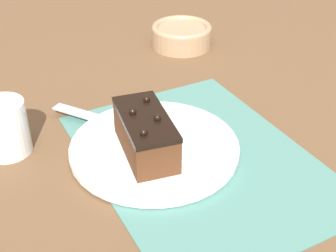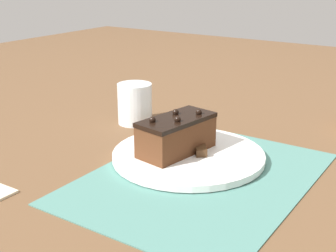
{
  "view_description": "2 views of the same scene",
  "coord_description": "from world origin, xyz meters",
  "px_view_note": "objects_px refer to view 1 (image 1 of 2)",
  "views": [
    {
      "loc": [
        0.52,
        -0.33,
        0.47
      ],
      "look_at": [
        -0.02,
        -0.05,
        0.07
      ],
      "focal_mm": 50.0,
      "sensor_mm": 36.0,
      "label": 1
    },
    {
      "loc": [
        0.64,
        0.36,
        0.35
      ],
      "look_at": [
        -0.04,
        -0.09,
        0.06
      ],
      "focal_mm": 50.0,
      "sensor_mm": 36.0,
      "label": 2
    }
  ],
  "objects_px": {
    "cake_plate": "(155,147)",
    "serving_knife": "(133,127)",
    "chocolate_cake": "(145,134)",
    "drinking_glass": "(4,128)",
    "small_bowl": "(182,35)"
  },
  "relations": [
    {
      "from": "cake_plate",
      "to": "serving_knife",
      "type": "height_order",
      "value": "serving_knife"
    },
    {
      "from": "cake_plate",
      "to": "serving_knife",
      "type": "distance_m",
      "value": 0.06
    },
    {
      "from": "chocolate_cake",
      "to": "serving_knife",
      "type": "distance_m",
      "value": 0.07
    },
    {
      "from": "cake_plate",
      "to": "drinking_glass",
      "type": "relative_size",
      "value": 3.07
    },
    {
      "from": "drinking_glass",
      "to": "chocolate_cake",
      "type": "bearing_deg",
      "value": 56.56
    },
    {
      "from": "drinking_glass",
      "to": "small_bowl",
      "type": "xyz_separation_m",
      "value": [
        -0.24,
        0.47,
        -0.02
      ]
    },
    {
      "from": "serving_knife",
      "to": "small_bowl",
      "type": "bearing_deg",
      "value": 13.57
    },
    {
      "from": "cake_plate",
      "to": "small_bowl",
      "type": "distance_m",
      "value": 0.44
    },
    {
      "from": "serving_knife",
      "to": "drinking_glass",
      "type": "relative_size",
      "value": 2.35
    },
    {
      "from": "chocolate_cake",
      "to": "serving_knife",
      "type": "relative_size",
      "value": 0.74
    },
    {
      "from": "serving_knife",
      "to": "cake_plate",
      "type": "bearing_deg",
      "value": -112.03
    },
    {
      "from": "cake_plate",
      "to": "chocolate_cake",
      "type": "bearing_deg",
      "value": -63.93
    },
    {
      "from": "drinking_glass",
      "to": "small_bowl",
      "type": "bearing_deg",
      "value": 117.44
    },
    {
      "from": "chocolate_cake",
      "to": "drinking_glass",
      "type": "bearing_deg",
      "value": -123.44
    },
    {
      "from": "cake_plate",
      "to": "drinking_glass",
      "type": "height_order",
      "value": "drinking_glass"
    }
  ]
}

